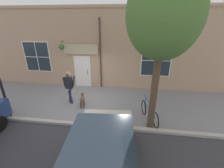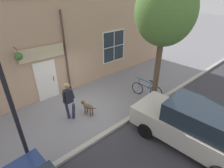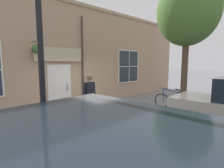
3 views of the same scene
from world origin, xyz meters
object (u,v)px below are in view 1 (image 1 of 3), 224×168
street_tree_by_curb (164,17)px  leaning_bicycle (149,112)px  parked_car_mid_block (102,165)px  dog_on_leash (82,99)px  pedestrian_walking (69,84)px

street_tree_by_curb → leaning_bicycle: 3.95m
parked_car_mid_block → street_tree_by_curb: bearing=150.7°
leaning_bicycle → street_tree_by_curb: bearing=4.3°
dog_on_leash → parked_car_mid_block: size_ratio=0.22×
leaning_bicycle → parked_car_mid_block: parked_car_mid_block is taller
parked_car_mid_block → leaning_bicycle: bearing=154.9°
pedestrian_walking → street_tree_by_curb: bearing=70.2°
street_tree_by_curb → parked_car_mid_block: 4.70m
dog_on_leash → leaning_bicycle: (0.76, 3.38, -0.06)m
street_tree_by_curb → leaning_bicycle: street_tree_by_curb is taller
pedestrian_walking → parked_car_mid_block: size_ratio=0.41×
pedestrian_walking → leaning_bicycle: (1.02, 4.13, -0.73)m
dog_on_leash → parked_car_mid_block: bearing=24.5°
pedestrian_walking → dog_on_leash: 1.03m
leaning_bicycle → parked_car_mid_block: bearing=-25.1°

